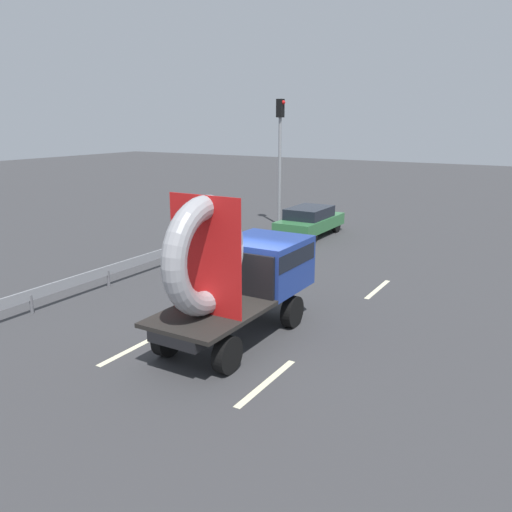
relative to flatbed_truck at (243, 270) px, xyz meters
name	(u,v)px	position (x,y,z in m)	size (l,w,h in m)	color
ground_plane	(232,336)	(-0.16, -0.28, -1.73)	(120.00, 120.00, 0.00)	#38383A
flatbed_truck	(243,270)	(0.00, 0.00, 0.00)	(2.02, 5.10, 3.81)	black
distant_sedan	(310,220)	(-3.64, 11.77, -0.99)	(1.82, 4.25, 1.39)	black
traffic_light	(280,145)	(-6.19, 13.43, 2.40)	(0.42, 0.36, 6.41)	gray
guardrail	(139,261)	(-6.00, 2.60, -1.21)	(0.10, 11.82, 0.71)	gray
lane_dash_left_near	(140,345)	(-1.82, -1.89, -1.73)	(2.72, 0.16, 0.01)	beige
lane_dash_left_far	(287,270)	(-1.82, 5.95, -1.73)	(2.30, 0.16, 0.01)	beige
lane_dash_right_near	(267,382)	(1.82, -1.95, -1.73)	(2.36, 0.16, 0.01)	beige
lane_dash_right_far	(378,289)	(1.82, 5.41, -1.73)	(2.22, 0.16, 0.01)	beige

